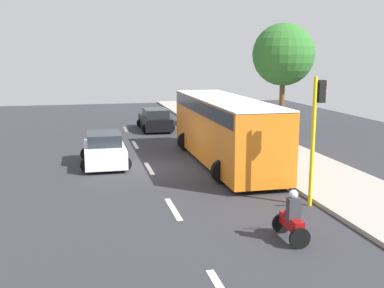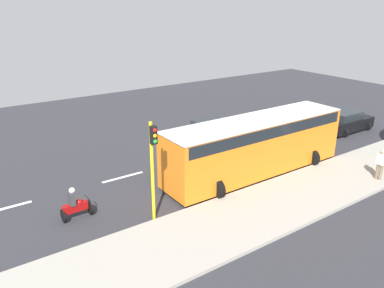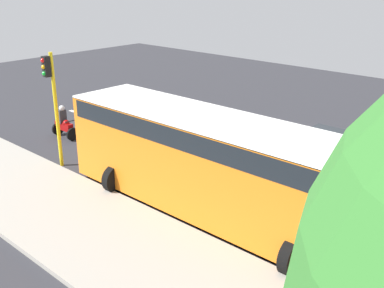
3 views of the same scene
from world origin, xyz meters
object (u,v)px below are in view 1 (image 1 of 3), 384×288
at_px(motorcycle, 291,219).
at_px(street_tree_north, 283,55).
at_px(pedestrian_near_signal, 274,125).
at_px(car_white, 104,150).
at_px(car_black, 155,120).
at_px(traffic_light_corner, 316,123).
at_px(city_bus, 224,126).

height_order(motorcycle, street_tree_north, street_tree_north).
bearing_deg(pedestrian_near_signal, car_white, -159.79).
xyz_separation_m(car_white, pedestrian_near_signal, (10.23, 3.77, 0.35)).
xyz_separation_m(car_black, traffic_light_corner, (2.86, -17.89, 2.22)).
bearing_deg(city_bus, car_black, 98.99).
xyz_separation_m(city_bus, traffic_light_corner, (1.14, -7.00, 1.08)).
bearing_deg(car_black, car_white, -111.67).
relative_size(car_white, pedestrian_near_signal, 2.30).
height_order(pedestrian_near_signal, street_tree_north, street_tree_north).
xyz_separation_m(pedestrian_near_signal, traffic_light_corner, (-3.42, -11.71, 1.87)).
bearing_deg(traffic_light_corner, motorcycle, -126.84).
bearing_deg(street_tree_north, city_bus, -127.43).
distance_m(city_bus, pedestrian_near_signal, 6.60).
xyz_separation_m(motorcycle, traffic_light_corner, (2.11, 2.81, 2.29)).
bearing_deg(traffic_light_corner, pedestrian_near_signal, 73.75).
distance_m(city_bus, traffic_light_corner, 7.18).
bearing_deg(street_tree_north, motorcycle, -112.68).
xyz_separation_m(city_bus, motorcycle, (-0.97, -9.82, -1.20)).
bearing_deg(motorcycle, city_bus, 84.36).
distance_m(pedestrian_near_signal, traffic_light_corner, 12.35).
distance_m(car_white, street_tree_north, 15.60).
bearing_deg(city_bus, street_tree_north, 52.57).
height_order(traffic_light_corner, street_tree_north, street_tree_north).
bearing_deg(city_bus, motorcycle, -95.64).
xyz_separation_m(car_white, street_tree_north, (12.58, 8.07, 4.48)).
bearing_deg(street_tree_north, car_black, 167.73).
xyz_separation_m(motorcycle, street_tree_north, (7.87, 18.83, 4.55)).
xyz_separation_m(city_bus, street_tree_north, (6.90, 9.02, 3.35)).
bearing_deg(street_tree_north, pedestrian_near_signal, -118.60).
bearing_deg(street_tree_north, traffic_light_corner, -109.78).
bearing_deg(city_bus, car_white, 170.53).
bearing_deg(car_black, pedestrian_near_signal, -44.55).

